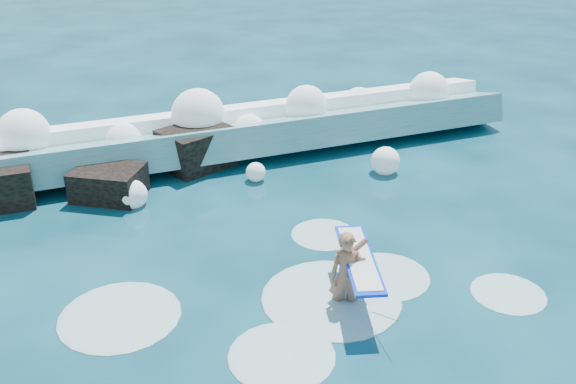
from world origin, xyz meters
name	(u,v)px	position (x,y,z in m)	size (l,w,h in m)	color
ground	(256,297)	(0.00, 0.00, 0.00)	(200.00, 200.00, 0.00)	#072C3D
breaking_wave	(220,136)	(1.52, 7.71, 0.57)	(18.79, 2.89, 1.62)	teal
rock_cluster	(91,173)	(-2.48, 6.59, 0.43)	(8.05, 3.31, 1.35)	black
surfer_with_board	(349,273)	(1.67, -0.84, 0.69)	(1.34, 3.02, 1.88)	#955D45
wave_spray	(224,121)	(1.62, 7.58, 1.06)	(15.36, 4.70, 2.17)	white
surf_foam	(296,300)	(0.73, -0.40, 0.00)	(9.44, 5.47, 0.14)	silver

